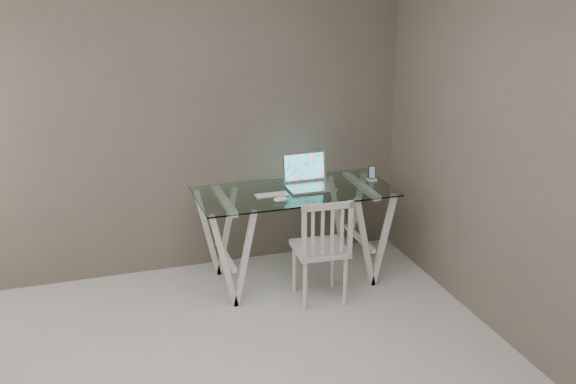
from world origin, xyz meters
TOP-DOWN VIEW (x-y plane):
  - room at (-0.06, 0.02)m, footprint 4.50×4.52m
  - desk at (0.95, 1.74)m, footprint 1.50×0.70m
  - chair at (1.02, 1.31)m, footprint 0.40×0.40m
  - laptop at (1.08, 1.81)m, footprint 0.35×0.29m
  - keyboard at (0.74, 1.68)m, footprint 0.25×0.11m
  - mouse at (0.78, 1.54)m, footprint 0.11×0.06m
  - phone_dock at (1.61, 1.78)m, footprint 0.06×0.06m

SIDE VIEW (x-z plane):
  - desk at x=0.95m, z-range 0.01..0.76m
  - chair at x=1.02m, z-range 0.04..0.86m
  - keyboard at x=0.74m, z-range 0.75..0.75m
  - mouse at x=0.78m, z-range 0.75..0.78m
  - phone_dock at x=1.61m, z-range 0.72..0.84m
  - laptop at x=1.08m, z-range 0.68..0.93m
  - room at x=-0.06m, z-range 0.36..3.07m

